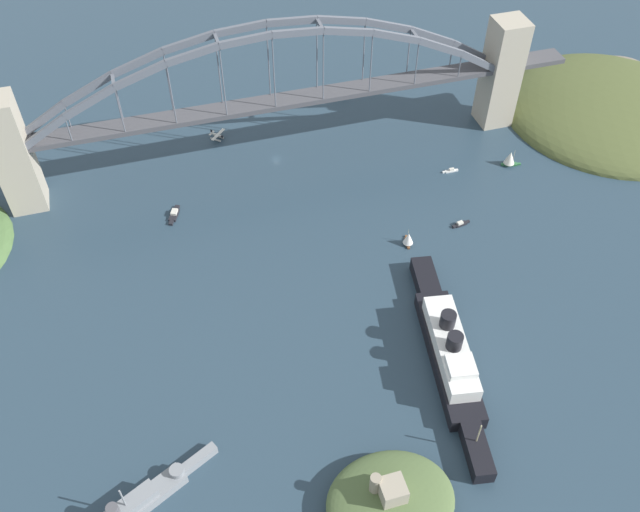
% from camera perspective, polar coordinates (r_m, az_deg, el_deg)
% --- Properties ---
extents(ground_plane, '(1400.00, 1400.00, 0.00)m').
position_cam_1_polar(ground_plane, '(355.01, -3.60, 7.98)').
color(ground_plane, '#283D4C').
extents(harbor_arch_bridge, '(302.36, 16.13, 72.66)m').
position_cam_1_polar(harbor_arch_bridge, '(336.18, -3.85, 12.23)').
color(harbor_arch_bridge, '#ADA38E').
rests_on(harbor_arch_bridge, ground).
extents(headland_west_shore, '(115.61, 116.93, 23.95)m').
position_cam_1_polar(headland_west_shore, '(420.00, 22.70, 11.01)').
color(headland_west_shore, '#4C562D').
rests_on(headland_west_shore, ground).
extents(ocean_liner, '(24.41, 99.44, 18.84)m').
position_cam_1_polar(ocean_liner, '(268.65, 10.57, -7.72)').
color(ocean_liner, black).
rests_on(ocean_liner, ground).
extents(naval_cruiser, '(62.96, 33.24, 17.37)m').
position_cam_1_polar(naval_cruiser, '(244.42, -15.58, -19.60)').
color(naval_cruiser, gray).
rests_on(naval_cruiser, ground).
extents(fort_island_mid_harbor, '(42.27, 34.99, 17.01)m').
position_cam_1_polar(fort_island_mid_harbor, '(236.80, 5.82, -19.39)').
color(fort_island_mid_harbor, '#4C6038').
rests_on(fort_island_mid_harbor, ground).
extents(seaplane_taxiing_near_bridge, '(7.46, 9.98, 4.89)m').
position_cam_1_polar(seaplane_taxiing_near_bridge, '(401.92, 1.86, 13.52)').
color(seaplane_taxiing_near_bridge, '#B7B7B2').
rests_on(seaplane_taxiing_near_bridge, ground).
extents(seaplane_second_in_formation, '(9.16, 9.26, 4.65)m').
position_cam_1_polar(seaplane_second_in_formation, '(370.29, -8.45, 9.73)').
color(seaplane_second_in_formation, '#B7B7B2').
rests_on(seaplane_second_in_formation, ground).
extents(small_boat_0, '(9.13, 2.99, 2.19)m').
position_cam_1_polar(small_boat_0, '(323.74, 11.49, 2.61)').
color(small_boat_0, black).
rests_on(small_boat_0, ground).
extents(small_boat_1, '(6.89, 12.74, 2.39)m').
position_cam_1_polar(small_boat_1, '(328.83, -11.90, 3.37)').
color(small_boat_1, black).
rests_on(small_boat_1, ground).
extents(small_boat_2, '(5.46, 8.33, 7.69)m').
position_cam_1_polar(small_boat_2, '(308.96, 7.27, 1.44)').
color(small_boat_2, brown).
rests_on(small_boat_2, ground).
extents(small_boat_3, '(9.85, 6.57, 9.11)m').
position_cam_1_polar(small_boat_3, '(360.48, 15.36, 7.76)').
color(small_boat_3, '#2D6B3D').
rests_on(small_boat_3, ground).
extents(small_boat_4, '(8.17, 1.82, 1.95)m').
position_cam_1_polar(small_boat_4, '(352.02, 10.70, 6.92)').
color(small_boat_4, silver).
rests_on(small_boat_4, ground).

